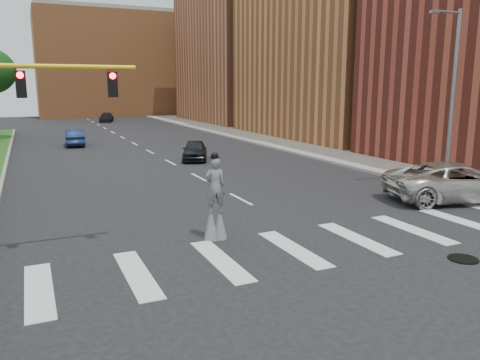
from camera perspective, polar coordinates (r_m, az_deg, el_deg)
ground_plane at (r=15.54m, az=12.54°, el=-8.67°), size 160.00×160.00×0.00m
median_curb at (r=32.05m, az=-26.76°, el=0.95°), size 0.20×60.00×0.28m
sidewalk_right at (r=42.71m, az=5.96°, el=4.35°), size 5.00×90.00×0.18m
manhole at (r=16.16m, az=25.55°, el=-8.67°), size 0.90×0.90×0.04m
building_mid at (r=52.26m, az=12.84°, el=18.50°), size 16.00×22.00×24.00m
building_far at (r=72.67m, az=0.92°, el=15.09°), size 16.00×22.00×20.00m
building_backdrop at (r=90.91m, az=-15.30°, el=13.32°), size 26.00×14.00×18.00m
streetlight at (r=26.50m, az=24.40°, el=9.60°), size 2.05×0.20×9.00m
stilt_performer at (r=16.16m, az=-3.06°, el=-2.91°), size 0.84×0.56×3.07m
suv_crossing at (r=23.89m, az=24.86°, el=-0.20°), size 7.06×4.67×1.80m
car_near at (r=34.03m, az=-5.53°, el=3.64°), size 3.07×4.55×1.44m
car_mid at (r=44.70m, az=-19.50°, el=4.91°), size 1.80×4.56×1.48m
car_far at (r=73.82m, az=-15.97°, el=7.34°), size 2.93×4.78×1.30m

